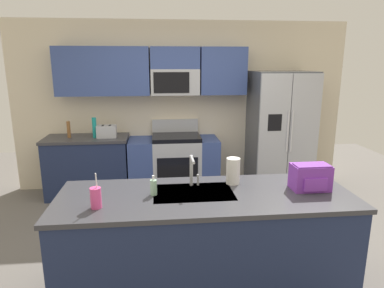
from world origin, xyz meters
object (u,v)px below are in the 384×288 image
(range_oven, at_px, (174,164))
(bottle_teal, at_px, (94,128))
(toaster, at_px, (107,131))
(pepper_mill, at_px, (69,129))
(drink_cup_pink, at_px, (96,198))
(backpack, at_px, (311,177))
(refrigerator, at_px, (280,132))
(soap_dispenser, at_px, (154,187))
(paper_towel_roll, at_px, (233,171))
(sink_faucet, at_px, (192,168))

(range_oven, bearing_deg, bottle_teal, -177.50)
(range_oven, xyz_separation_m, toaster, (-0.98, -0.05, 0.55))
(pepper_mill, bearing_deg, drink_cup_pink, -72.31)
(pepper_mill, distance_m, drink_cup_pink, 2.69)
(bottle_teal, height_order, backpack, bottle_teal)
(refrigerator, relative_size, bottle_teal, 6.17)
(toaster, height_order, soap_dispenser, toaster)
(drink_cup_pink, bearing_deg, paper_towel_roll, 19.86)
(toaster, bearing_deg, soap_dispenser, -73.07)
(drink_cup_pink, height_order, backpack, drink_cup_pink)
(toaster, xyz_separation_m, drink_cup_pink, (0.27, -2.51, -0.01))
(pepper_mill, xyz_separation_m, bottle_teal, (0.38, -0.05, 0.03))
(toaster, relative_size, paper_towel_roll, 1.17)
(drink_cup_pink, xyz_separation_m, backpack, (1.79, 0.20, 0.03))
(drink_cup_pink, height_order, soap_dispenser, drink_cup_pink)
(drink_cup_pink, distance_m, paper_towel_roll, 1.23)
(toaster, relative_size, pepper_mill, 1.16)
(backpack, bearing_deg, range_oven, 114.37)
(backpack, bearing_deg, pepper_mill, 137.83)
(range_oven, distance_m, backpack, 2.66)
(range_oven, distance_m, soap_dispenser, 2.42)
(pepper_mill, bearing_deg, sink_faucet, -53.85)
(sink_faucet, height_order, soap_dispenser, sink_faucet)
(soap_dispenser, bearing_deg, range_oven, 83.07)
(paper_towel_roll, bearing_deg, toaster, 124.09)
(toaster, relative_size, bottle_teal, 0.93)
(range_oven, bearing_deg, backpack, -65.63)
(refrigerator, xyz_separation_m, soap_dispenser, (-1.93, -2.28, 0.04))
(range_oven, height_order, toaster, range_oven)
(sink_faucet, relative_size, soap_dispenser, 1.66)
(soap_dispenser, xyz_separation_m, paper_towel_roll, (0.72, 0.20, 0.05))
(drink_cup_pink, bearing_deg, backpack, 6.45)
(pepper_mill, bearing_deg, bottle_teal, -7.21)
(range_oven, xyz_separation_m, paper_towel_roll, (0.43, -2.15, 0.58))
(range_oven, distance_m, sink_faucet, 2.27)
(refrigerator, distance_m, bottle_teal, 2.80)
(refrigerator, distance_m, paper_towel_roll, 2.40)
(soap_dispenser, height_order, paper_towel_roll, paper_towel_roll)
(sink_faucet, bearing_deg, refrigerator, 53.13)
(refrigerator, xyz_separation_m, bottle_teal, (-2.80, 0.02, 0.12))
(backpack, bearing_deg, refrigerator, 76.02)
(pepper_mill, bearing_deg, toaster, -5.18)
(pepper_mill, bearing_deg, paper_towel_roll, -47.45)
(bottle_teal, xyz_separation_m, sink_faucet, (1.21, -2.13, 0.02))
(bottle_teal, bearing_deg, toaster, -0.68)
(pepper_mill, distance_m, sink_faucet, 2.70)
(range_oven, xyz_separation_m, soap_dispenser, (-0.29, -2.35, 0.53))
(toaster, bearing_deg, drink_cup_pink, -83.97)
(sink_faucet, distance_m, drink_cup_pink, 0.87)
(toaster, xyz_separation_m, bottle_teal, (-0.17, 0.00, 0.06))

